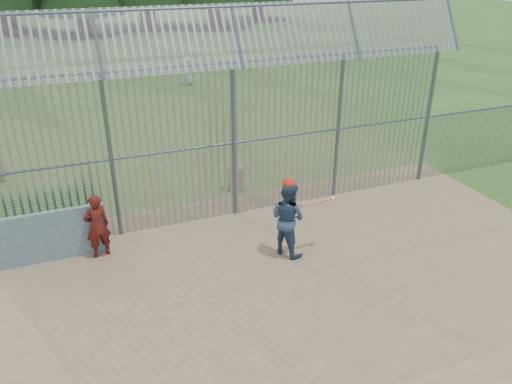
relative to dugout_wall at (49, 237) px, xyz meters
name	(u,v)px	position (x,y,z in m)	size (l,w,h in m)	color
ground	(291,286)	(4.60, -2.90, -0.62)	(120.00, 120.00, 0.00)	#2D511E
dirt_infield	(302,300)	(4.60, -3.40, -0.61)	(14.00, 10.00, 0.02)	#756047
dugout_wall	(49,237)	(0.00, 0.00, 0.00)	(2.50, 0.12, 1.20)	#38566B
batter	(288,218)	(5.06, -1.67, 0.28)	(0.86, 0.67, 1.77)	navy
onlooker	(97,226)	(1.04, -0.21, 0.16)	(0.56, 0.37, 1.53)	maroon
bg_kid_standing	(187,71)	(7.17, 15.24, 0.12)	(0.73, 0.47, 1.49)	gray
batting_gear	(294,187)	(5.19, -1.70, 1.05)	(1.27, 0.41, 0.69)	red
trash_can	(236,178)	(5.14, 2.00, -0.24)	(0.56, 0.56, 0.82)	gray
backstop_fence	(300,122)	(6.41, 0.53, 1.74)	(20.09, 0.81, 5.30)	#47566B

